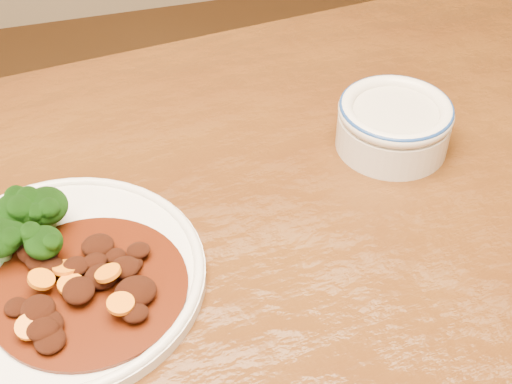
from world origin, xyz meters
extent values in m
cube|color=#502C0E|center=(0.00, 0.00, 0.73)|extent=(1.59, 1.07, 0.04)
cylinder|color=#3F200F|center=(0.64, 0.47, 0.35)|extent=(0.06, 0.06, 0.71)
cylinder|color=white|center=(-0.09, 0.06, 0.76)|extent=(0.27, 0.27, 0.01)
torus|color=white|center=(-0.09, 0.06, 0.76)|extent=(0.27, 0.27, 0.01)
cylinder|color=#598645|center=(-0.10, 0.12, 0.77)|extent=(0.01, 0.01, 0.02)
ellipsoid|color=black|center=(-0.10, 0.12, 0.79)|extent=(0.04, 0.04, 0.03)
cylinder|color=#598645|center=(-0.14, 0.09, 0.77)|extent=(0.01, 0.01, 0.02)
cylinder|color=#598645|center=(-0.12, 0.12, 0.77)|extent=(0.01, 0.01, 0.02)
ellipsoid|color=black|center=(-0.12, 0.12, 0.79)|extent=(0.04, 0.04, 0.03)
cylinder|color=#598645|center=(-0.10, 0.08, 0.77)|extent=(0.01, 0.01, 0.02)
ellipsoid|color=black|center=(-0.10, 0.08, 0.79)|extent=(0.04, 0.04, 0.03)
cylinder|color=#411007|center=(-0.07, 0.03, 0.76)|extent=(0.18, 0.18, 0.00)
ellipsoid|color=black|center=(-0.11, 0.08, 0.77)|extent=(0.04, 0.03, 0.02)
ellipsoid|color=black|center=(-0.03, 0.05, 0.77)|extent=(0.02, 0.02, 0.01)
ellipsoid|color=black|center=(-0.06, 0.07, 0.77)|extent=(0.03, 0.03, 0.02)
ellipsoid|color=black|center=(-0.11, -0.02, 0.77)|extent=(0.03, 0.03, 0.01)
ellipsoid|color=black|center=(-0.03, 0.01, 0.77)|extent=(0.04, 0.03, 0.02)
ellipsoid|color=black|center=(-0.11, 0.00, 0.77)|extent=(0.03, 0.03, 0.01)
ellipsoid|color=black|center=(-0.08, 0.02, 0.78)|extent=(0.03, 0.03, 0.01)
ellipsoid|color=black|center=(-0.03, -0.01, 0.77)|extent=(0.02, 0.02, 0.01)
ellipsoid|color=black|center=(-0.08, 0.05, 0.78)|extent=(0.02, 0.02, 0.01)
ellipsoid|color=black|center=(-0.02, 0.06, 0.78)|extent=(0.02, 0.02, 0.01)
ellipsoid|color=black|center=(-0.04, 0.06, 0.77)|extent=(0.02, 0.02, 0.01)
ellipsoid|color=black|center=(-0.03, 0.02, 0.77)|extent=(0.02, 0.02, 0.01)
ellipsoid|color=black|center=(-0.11, 0.07, 0.77)|extent=(0.03, 0.03, 0.01)
ellipsoid|color=black|center=(-0.10, 0.06, 0.77)|extent=(0.02, 0.02, 0.01)
ellipsoid|color=black|center=(-0.11, 0.01, 0.78)|extent=(0.03, 0.03, 0.02)
ellipsoid|color=black|center=(-0.03, 0.04, 0.78)|extent=(0.03, 0.03, 0.01)
ellipsoid|color=black|center=(-0.06, 0.04, 0.77)|extent=(0.03, 0.03, 0.02)
ellipsoid|color=black|center=(-0.13, 0.02, 0.77)|extent=(0.02, 0.02, 0.01)
ellipsoid|color=black|center=(-0.06, 0.05, 0.78)|extent=(0.02, 0.02, 0.01)
ellipsoid|color=black|center=(-0.11, -0.01, 0.78)|extent=(0.03, 0.02, 0.01)
cylinder|color=orange|center=(-0.11, 0.04, 0.78)|extent=(0.03, 0.03, 0.02)
cylinder|color=orange|center=(-0.08, 0.03, 0.78)|extent=(0.03, 0.03, 0.01)
cylinder|color=orange|center=(-0.12, -0.01, 0.78)|extent=(0.03, 0.03, 0.01)
cylinder|color=orange|center=(-0.04, -0.01, 0.78)|extent=(0.03, 0.03, 0.01)
cylinder|color=orange|center=(-0.05, 0.03, 0.78)|extent=(0.03, 0.03, 0.01)
cylinder|color=orange|center=(-0.09, 0.05, 0.78)|extent=(0.03, 0.03, 0.01)
cylinder|color=silver|center=(0.29, 0.17, 0.77)|extent=(0.13, 0.13, 0.04)
cylinder|color=beige|center=(0.29, 0.17, 0.80)|extent=(0.10, 0.10, 0.01)
torus|color=silver|center=(0.29, 0.17, 0.80)|extent=(0.13, 0.13, 0.02)
torus|color=navy|center=(0.29, 0.17, 0.80)|extent=(0.13, 0.13, 0.01)
camera|label=1|loc=(-0.04, -0.41, 1.26)|focal=50.00mm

